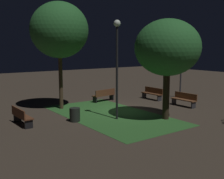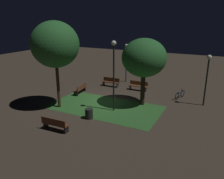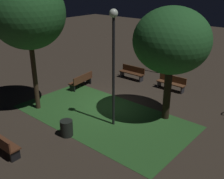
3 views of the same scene
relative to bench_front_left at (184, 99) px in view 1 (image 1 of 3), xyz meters
The scene contains 11 objects.
ground_plane 4.55m from the bench_front_left, 70.60° to the left, with size 60.00×60.00×0.00m, color #3D3328.
grass_lawn 5.45m from the bench_front_left, 81.22° to the left, with size 8.79×4.66×0.01m, color #2D6028.
bench_front_left is the anchor object (origin of this frame).
bench_back_row 3.01m from the bench_front_left, ahead, with size 1.81×0.51×0.88m.
bench_near_trees 5.58m from the bench_front_left, 37.23° to the left, with size 0.71×1.85×0.88m.
bench_lawn_edge 10.34m from the bench_front_left, 80.57° to the left, with size 1.81×0.53×0.88m.
tree_right_canopy 9.13m from the bench_front_left, 59.67° to the left, with size 3.54×3.54×6.59m.
tree_tall_center 5.07m from the bench_front_left, 115.19° to the left, with size 3.45×3.45×5.32m.
lamp_post_near_wall 6.37m from the bench_front_left, 91.06° to the left, with size 0.36×0.36×5.25m.
lamp_post_plaza_west 4.01m from the bench_front_left, 44.61° to the right, with size 0.36×0.36×4.12m.
trash_bin 7.73m from the bench_front_left, 84.16° to the left, with size 0.55×0.55×0.72m, color black.
Camera 1 is at (-13.39, 10.13, 3.83)m, focal length 44.75 mm.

